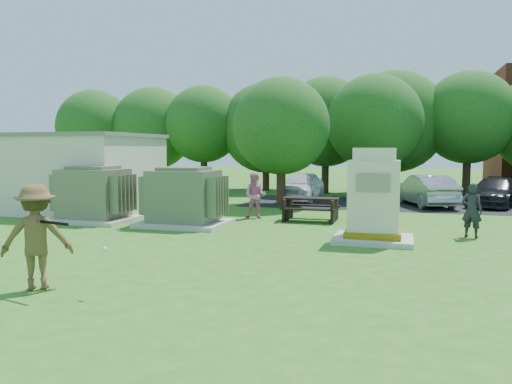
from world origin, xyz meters
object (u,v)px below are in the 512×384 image
(batter, at_px, (37,237))
(car_silver_a, at_px, (426,190))
(person_at_picnic, at_px, (255,195))
(transformer_right, at_px, (184,198))
(transformer_left, at_px, (94,195))
(picnic_table, at_px, (311,206))
(car_dark, at_px, (495,192))
(person_by_generator, at_px, (472,210))
(car_white, at_px, (302,186))
(generator_cabinet, at_px, (374,201))

(batter, xyz_separation_m, car_silver_a, (7.75, 16.95, -0.29))
(person_at_picnic, xyz_separation_m, car_silver_a, (6.52, 6.36, -0.16))
(transformer_right, height_order, car_silver_a, transformer_right)
(transformer_right, bearing_deg, batter, -85.34)
(transformer_left, distance_m, transformer_right, 3.70)
(picnic_table, distance_m, car_dark, 10.38)
(picnic_table, bearing_deg, car_dark, 43.91)
(transformer_left, xyz_separation_m, person_by_generator, (13.15, 0.29, -0.13))
(batter, relative_size, person_at_picnic, 1.14)
(transformer_left, xyz_separation_m, car_white, (6.00, 9.46, -0.21))
(batter, relative_size, car_dark, 0.44)
(transformer_right, distance_m, generator_cabinet, 6.75)
(transformer_right, height_order, car_white, transformer_right)
(generator_cabinet, relative_size, batter, 1.34)
(generator_cabinet, xyz_separation_m, batter, (-5.95, -6.87, -0.18))
(generator_cabinet, distance_m, batter, 9.09)
(batter, bearing_deg, car_silver_a, -145.60)
(transformer_right, relative_size, car_dark, 0.65)
(person_by_generator, bearing_deg, transformer_right, 25.10)
(transformer_left, relative_size, car_white, 0.67)
(picnic_table, relative_size, car_dark, 0.44)
(batter, distance_m, car_white, 17.70)
(car_white, bearing_deg, car_dark, 2.59)
(car_white, height_order, car_silver_a, car_white)
(person_at_picnic, distance_m, car_dark, 12.04)
(car_white, bearing_deg, picnic_table, -74.03)
(picnic_table, height_order, batter, batter)
(transformer_right, relative_size, batter, 1.47)
(batter, distance_m, person_at_picnic, 10.67)
(transformer_left, distance_m, person_at_picnic, 6.10)
(transformer_left, bearing_deg, person_at_picnic, 23.44)
(person_by_generator, distance_m, car_silver_a, 8.55)
(transformer_left, distance_m, car_white, 11.20)
(car_silver_a, bearing_deg, picnic_table, 36.32)
(picnic_table, bearing_deg, generator_cabinet, -55.73)
(transformer_left, relative_size, person_at_picnic, 1.67)
(person_at_picnic, bearing_deg, generator_cabinet, -39.64)
(person_by_generator, bearing_deg, picnic_table, 1.85)
(generator_cabinet, xyz_separation_m, person_at_picnic, (-4.72, 3.73, -0.30))
(car_silver_a, bearing_deg, person_by_generator, 77.40)
(picnic_table, relative_size, person_at_picnic, 1.15)
(picnic_table, distance_m, car_white, 7.28)
(generator_cabinet, bearing_deg, batter, -130.91)
(picnic_table, xyz_separation_m, person_at_picnic, (-2.20, 0.02, 0.35))
(person_by_generator, bearing_deg, car_white, -28.72)
(transformer_left, relative_size, transformer_right, 1.00)
(person_at_picnic, bearing_deg, car_white, 85.35)
(transformer_right, distance_m, person_by_generator, 9.46)
(batter, distance_m, car_silver_a, 18.64)
(person_at_picnic, relative_size, car_dark, 0.39)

